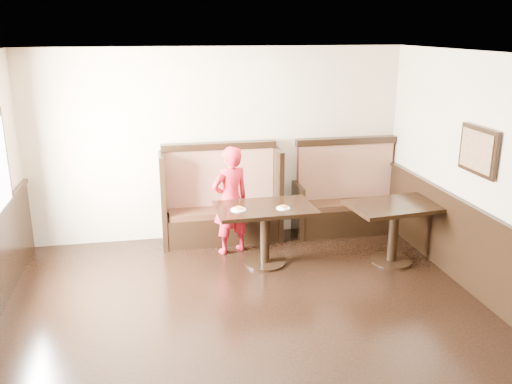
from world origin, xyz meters
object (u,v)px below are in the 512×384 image
object	(u,v)px
booth_neighbor	(346,201)
table_neighbor	(394,219)
booth_main	(221,206)
child	(231,200)
table_main	(265,220)

from	to	relation	value
booth_neighbor	table_neighbor	distance (m)	1.29
booth_main	child	bearing A→B (deg)	-81.92
child	table_main	bearing A→B (deg)	105.70
booth_neighbor	table_neighbor	xyz separation A→B (m)	(0.20, -1.27, 0.14)
child	booth_main	bearing A→B (deg)	-103.43
table_main	child	xyz separation A→B (m)	(-0.38, 0.50, 0.14)
table_main	child	bearing A→B (deg)	125.55
booth_neighbor	child	xyz separation A→B (m)	(-1.88, -0.50, 0.28)
booth_neighbor	table_main	size ratio (longest dim) A/B	1.27
booth_main	booth_neighbor	size ratio (longest dim) A/B	1.06
child	table_neighbor	bearing A→B (deg)	138.21
booth_main	table_neighbor	world-z (taller)	booth_main
table_main	booth_main	bearing A→B (deg)	112.55
table_neighbor	table_main	bearing A→B (deg)	164.46
table_neighbor	child	size ratio (longest dim) A/B	0.83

